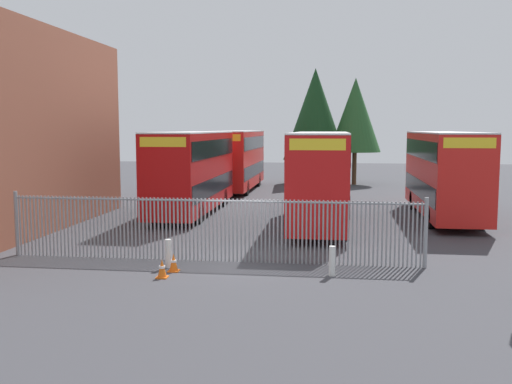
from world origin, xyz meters
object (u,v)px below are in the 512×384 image
object	(u,v)px
bollard_center_front	(332,261)
traffic_cone_mid_forecourt	(174,263)
double_decker_bus_near_gate	(320,175)
double_decker_bus_behind_fence_left	(444,171)
double_decker_bus_far_back	(238,158)
bollard_near_left	(168,253)
double_decker_bus_behind_fence_right	(193,169)
traffic_cone_by_gate	(162,269)

from	to	relation	value
bollard_center_front	traffic_cone_mid_forecourt	world-z (taller)	bollard_center_front
double_decker_bus_near_gate	double_decker_bus_behind_fence_left	distance (m)	6.99
double_decker_bus_far_back	bollard_center_front	size ratio (longest dim) A/B	11.38
double_decker_bus_behind_fence_left	traffic_cone_mid_forecourt	distance (m)	16.80
double_decker_bus_near_gate	bollard_near_left	size ratio (longest dim) A/B	11.38
double_decker_bus_near_gate	bollard_center_front	world-z (taller)	double_decker_bus_near_gate
bollard_center_front	traffic_cone_mid_forecourt	bearing A→B (deg)	-178.70
double_decker_bus_behind_fence_left	traffic_cone_mid_forecourt	xyz separation A→B (m)	(-10.70, -12.77, -2.13)
traffic_cone_mid_forecourt	bollard_near_left	bearing A→B (deg)	122.02
double_decker_bus_near_gate	double_decker_bus_behind_fence_left	xyz separation A→B (m)	(6.23, 3.17, 0.00)
double_decker_bus_far_back	traffic_cone_mid_forecourt	bearing A→B (deg)	-85.43
double_decker_bus_near_gate	bollard_near_left	world-z (taller)	double_decker_bus_near_gate
double_decker_bus_behind_fence_right	bollard_center_front	distance (m)	14.73
bollard_near_left	bollard_center_front	world-z (taller)	same
double_decker_bus_near_gate	traffic_cone_mid_forecourt	xyz separation A→B (m)	(-4.46, -9.60, -2.13)
bollard_center_front	traffic_cone_by_gate	distance (m)	5.30
double_decker_bus_behind_fence_right	traffic_cone_by_gate	size ratio (longest dim) A/B	18.32
bollard_center_front	double_decker_bus_near_gate	bearing A→B (deg)	93.70
double_decker_bus_near_gate	traffic_cone_by_gate	world-z (taller)	double_decker_bus_near_gate
double_decker_bus_near_gate	bollard_near_left	bearing A→B (deg)	-117.68
double_decker_bus_behind_fence_left	bollard_center_front	xyz separation A→B (m)	(-5.62, -12.66, -1.95)
double_decker_bus_behind_fence_right	traffic_cone_by_gate	bearing A→B (deg)	-80.11
traffic_cone_mid_forecourt	bollard_center_front	bearing A→B (deg)	1.30
double_decker_bus_behind_fence_right	bollard_near_left	bearing A→B (deg)	-79.87
bollard_near_left	double_decker_bus_behind_fence_right	bearing A→B (deg)	100.13
traffic_cone_mid_forecourt	traffic_cone_by_gate	bearing A→B (deg)	-99.38
double_decker_bus_behind_fence_right	traffic_cone_mid_forecourt	xyz separation A→B (m)	(2.48, -12.61, -2.13)
bollard_near_left	traffic_cone_mid_forecourt	size ratio (longest dim) A/B	1.61
double_decker_bus_behind_fence_right	bollard_near_left	distance (m)	12.45
bollard_near_left	bollard_center_front	distance (m)	5.40
double_decker_bus_behind_fence_right	double_decker_bus_far_back	distance (m)	11.93
bollard_center_front	traffic_cone_mid_forecourt	xyz separation A→B (m)	(-5.08, -0.12, -0.19)
traffic_cone_mid_forecourt	double_decker_bus_near_gate	bearing A→B (deg)	65.07
double_decker_bus_near_gate	traffic_cone_by_gate	xyz separation A→B (m)	(-4.60, -10.42, -2.13)
double_decker_bus_near_gate	double_decker_bus_behind_fence_right	size ratio (longest dim) A/B	1.00
double_decker_bus_behind_fence_left	double_decker_bus_far_back	size ratio (longest dim) A/B	1.00
double_decker_bus_behind_fence_right	traffic_cone_by_gate	distance (m)	13.79
bollard_near_left	bollard_center_front	xyz separation A→B (m)	(5.39, -0.38, 0.00)
bollard_near_left	traffic_cone_mid_forecourt	world-z (taller)	bollard_near_left
double_decker_bus_behind_fence_left	double_decker_bus_behind_fence_right	distance (m)	13.17
traffic_cone_mid_forecourt	double_decker_bus_behind_fence_right	bearing A→B (deg)	101.11
double_decker_bus_behind_fence_left	bollard_near_left	world-z (taller)	double_decker_bus_behind_fence_left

